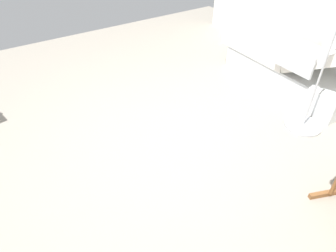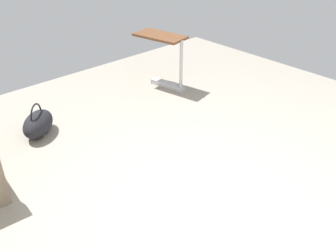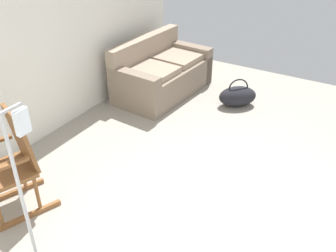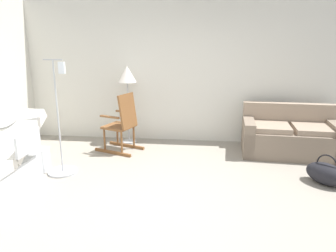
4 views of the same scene
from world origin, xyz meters
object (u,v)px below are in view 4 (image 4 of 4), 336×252
(couch, at_px, (290,137))
(floor_lamp, at_px, (127,80))
(rocking_chair, at_px, (122,124))
(duffel_bag, at_px, (326,173))
(iv_pole, at_px, (62,157))

(couch, height_order, floor_lamp, floor_lamp)
(rocking_chair, height_order, duffel_bag, rocking_chair)
(duffel_bag, distance_m, iv_pole, 3.79)
(couch, relative_size, duffel_bag, 2.62)
(rocking_chair, distance_m, floor_lamp, 0.88)
(couch, relative_size, iv_pole, 0.98)
(floor_lamp, xyz_separation_m, duffel_bag, (3.14, -1.52, -1.07))
(iv_pole, bearing_deg, duffel_bag, 0.51)
(rocking_chair, relative_size, iv_pole, 0.62)
(floor_lamp, relative_size, iv_pole, 0.88)
(floor_lamp, distance_m, iv_pole, 1.95)
(rocking_chair, height_order, iv_pole, iv_pole)
(couch, height_order, iv_pole, iv_pole)
(rocking_chair, xyz_separation_m, floor_lamp, (-0.00, 0.50, 0.72))
(couch, xyz_separation_m, rocking_chair, (-2.93, -0.17, 0.20))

